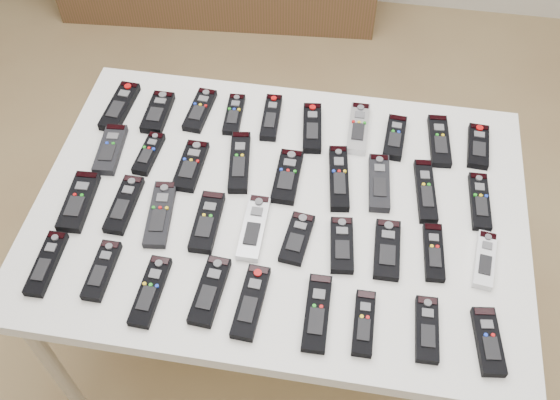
% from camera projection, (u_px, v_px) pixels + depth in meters
% --- Properties ---
extents(ground, '(4.00, 4.00, 0.00)m').
position_uv_depth(ground, '(298.00, 320.00, 2.25)').
color(ground, '#97754C').
rests_on(ground, ground).
extents(table, '(1.25, 0.88, 0.78)m').
position_uv_depth(table, '(280.00, 218.00, 1.64)').
color(table, white).
rests_on(table, ground).
extents(remote_0, '(0.07, 0.19, 0.02)m').
position_uv_depth(remote_0, '(120.00, 106.00, 1.80)').
color(remote_0, black).
rests_on(remote_0, table).
extents(remote_1, '(0.06, 0.15, 0.02)m').
position_uv_depth(remote_1, '(158.00, 112.00, 1.79)').
color(remote_1, black).
rests_on(remote_1, table).
extents(remote_2, '(0.07, 0.17, 0.02)m').
position_uv_depth(remote_2, '(200.00, 110.00, 1.79)').
color(remote_2, black).
rests_on(remote_2, table).
extents(remote_3, '(0.05, 0.15, 0.02)m').
position_uv_depth(remote_3, '(234.00, 114.00, 1.78)').
color(remote_3, black).
rests_on(remote_3, table).
extents(remote_4, '(0.05, 0.17, 0.02)m').
position_uv_depth(remote_4, '(271.00, 117.00, 1.77)').
color(remote_4, black).
rests_on(remote_4, table).
extents(remote_5, '(0.07, 0.18, 0.02)m').
position_uv_depth(remote_5, '(312.00, 128.00, 1.75)').
color(remote_5, black).
rests_on(remote_5, table).
extents(remote_6, '(0.05, 0.18, 0.02)m').
position_uv_depth(remote_6, '(358.00, 128.00, 1.75)').
color(remote_6, '#B7B7BC').
rests_on(remote_6, table).
extents(remote_7, '(0.06, 0.16, 0.02)m').
position_uv_depth(remote_7, '(395.00, 137.00, 1.73)').
color(remote_7, black).
rests_on(remote_7, table).
extents(remote_8, '(0.07, 0.19, 0.02)m').
position_uv_depth(remote_8, '(439.00, 141.00, 1.72)').
color(remote_8, black).
rests_on(remote_8, table).
extents(remote_9, '(0.06, 0.16, 0.02)m').
position_uv_depth(remote_9, '(478.00, 146.00, 1.71)').
color(remote_9, black).
rests_on(remote_9, table).
extents(remote_10, '(0.07, 0.17, 0.02)m').
position_uv_depth(remote_10, '(110.00, 149.00, 1.70)').
color(remote_10, black).
rests_on(remote_10, table).
extents(remote_11, '(0.05, 0.15, 0.02)m').
position_uv_depth(remote_11, '(149.00, 154.00, 1.69)').
color(remote_11, black).
rests_on(remote_11, table).
extents(remote_12, '(0.06, 0.17, 0.02)m').
position_uv_depth(remote_12, '(191.00, 166.00, 1.66)').
color(remote_12, black).
rests_on(remote_12, table).
extents(remote_13, '(0.08, 0.21, 0.02)m').
position_uv_depth(remote_13, '(239.00, 162.00, 1.67)').
color(remote_13, black).
rests_on(remote_13, table).
extents(remote_14, '(0.06, 0.17, 0.02)m').
position_uv_depth(remote_14, '(287.00, 176.00, 1.64)').
color(remote_14, black).
rests_on(remote_14, table).
extents(remote_15, '(0.08, 0.21, 0.02)m').
position_uv_depth(remote_15, '(339.00, 178.00, 1.63)').
color(remote_15, black).
rests_on(remote_15, table).
extents(remote_16, '(0.07, 0.18, 0.02)m').
position_uv_depth(remote_16, '(379.00, 183.00, 1.63)').
color(remote_16, black).
rests_on(remote_16, table).
extents(remote_17, '(0.07, 0.20, 0.02)m').
position_uv_depth(remote_17, '(425.00, 191.00, 1.61)').
color(remote_17, black).
rests_on(remote_17, table).
extents(remote_18, '(0.05, 0.18, 0.02)m').
position_uv_depth(remote_18, '(480.00, 201.00, 1.59)').
color(remote_18, black).
rests_on(remote_18, table).
extents(remote_19, '(0.07, 0.18, 0.02)m').
position_uv_depth(remote_19, '(79.00, 201.00, 1.59)').
color(remote_19, black).
rests_on(remote_19, table).
extents(remote_20, '(0.05, 0.18, 0.02)m').
position_uv_depth(remote_20, '(124.00, 204.00, 1.58)').
color(remote_20, black).
rests_on(remote_20, table).
extents(remote_21, '(0.08, 0.20, 0.02)m').
position_uv_depth(remote_21, '(160.00, 214.00, 1.56)').
color(remote_21, black).
rests_on(remote_21, table).
extents(remote_22, '(0.06, 0.18, 0.02)m').
position_uv_depth(remote_22, '(207.00, 222.00, 1.55)').
color(remote_22, black).
rests_on(remote_22, table).
extents(remote_23, '(0.06, 0.19, 0.02)m').
position_uv_depth(remote_23, '(254.00, 227.00, 1.54)').
color(remote_23, '#B7B7BC').
rests_on(remote_23, table).
extents(remote_24, '(0.07, 0.15, 0.02)m').
position_uv_depth(remote_24, '(297.00, 238.00, 1.52)').
color(remote_24, black).
rests_on(remote_24, table).
extents(remote_25, '(0.07, 0.16, 0.02)m').
position_uv_depth(remote_25, '(342.00, 245.00, 1.51)').
color(remote_25, black).
rests_on(remote_25, table).
extents(remote_26, '(0.06, 0.17, 0.02)m').
position_uv_depth(remote_26, '(387.00, 250.00, 1.50)').
color(remote_26, black).
rests_on(remote_26, table).
extents(remote_27, '(0.05, 0.16, 0.02)m').
position_uv_depth(remote_27, '(434.00, 252.00, 1.49)').
color(remote_27, black).
rests_on(remote_27, table).
extents(remote_28, '(0.06, 0.16, 0.02)m').
position_uv_depth(remote_28, '(485.00, 260.00, 1.48)').
color(remote_28, silver).
rests_on(remote_28, table).
extents(remote_29, '(0.05, 0.17, 0.02)m').
position_uv_depth(remote_29, '(46.00, 263.00, 1.47)').
color(remote_29, black).
rests_on(remote_29, table).
extents(remote_30, '(0.05, 0.16, 0.02)m').
position_uv_depth(remote_30, '(102.00, 270.00, 1.46)').
color(remote_30, black).
rests_on(remote_30, table).
extents(remote_31, '(0.05, 0.18, 0.02)m').
position_uv_depth(remote_31, '(150.00, 291.00, 1.43)').
color(remote_31, black).
rests_on(remote_31, table).
extents(remote_32, '(0.07, 0.18, 0.02)m').
position_uv_depth(remote_32, '(210.00, 291.00, 1.43)').
color(remote_32, black).
rests_on(remote_32, table).
extents(remote_33, '(0.06, 0.19, 0.02)m').
position_uv_depth(remote_33, '(251.00, 302.00, 1.41)').
color(remote_33, black).
rests_on(remote_33, table).
extents(remote_34, '(0.06, 0.19, 0.02)m').
position_uv_depth(remote_34, '(317.00, 313.00, 1.39)').
color(remote_34, black).
rests_on(remote_34, table).
extents(remote_35, '(0.05, 0.15, 0.02)m').
position_uv_depth(remote_35, '(364.00, 323.00, 1.38)').
color(remote_35, black).
rests_on(remote_35, table).
extents(remote_36, '(0.05, 0.16, 0.02)m').
position_uv_depth(remote_36, '(427.00, 329.00, 1.37)').
color(remote_36, black).
rests_on(remote_36, table).
extents(remote_37, '(0.07, 0.16, 0.02)m').
position_uv_depth(remote_37, '(488.00, 341.00, 1.35)').
color(remote_37, black).
rests_on(remote_37, table).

